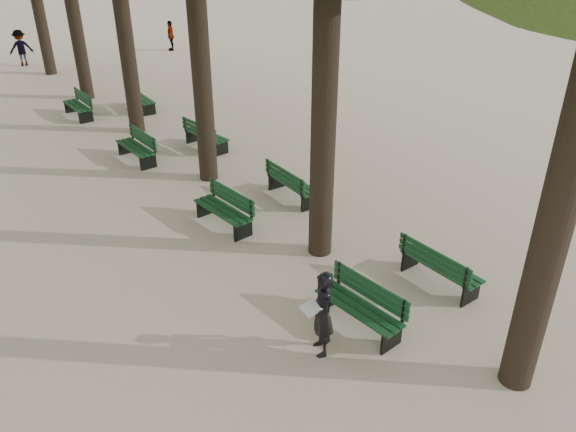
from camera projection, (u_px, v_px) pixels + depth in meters
ground at (363, 351)px, 9.84m from camera, size 120.00×120.00×0.00m
bench_left_0 at (359, 315)px, 10.28m from camera, size 0.69×1.83×0.92m
bench_left_1 at (223, 216)px, 13.63m from camera, size 0.70×1.84×0.92m
bench_left_2 at (136, 153)px, 17.24m from camera, size 0.61×1.81×0.92m
bench_left_3 at (78, 110)px, 20.96m from camera, size 0.58×1.80×0.92m
bench_right_0 at (440, 273)px, 11.48m from camera, size 0.57×1.80×0.92m
bench_right_1 at (293, 189)px, 14.96m from camera, size 0.66×1.83×0.92m
bench_right_2 at (207, 140)px, 18.20m from camera, size 0.77×1.85×0.92m
bench_right_3 at (141, 103)px, 21.76m from camera, size 0.68×1.83×0.92m
man_with_map at (322, 314)px, 9.46m from camera, size 0.71×0.72×1.62m
pedestrian_b at (21, 48)px, 27.84m from camera, size 1.15×0.49×1.73m
pedestrian_c at (171, 36)px, 31.00m from camera, size 0.70×0.97×1.59m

